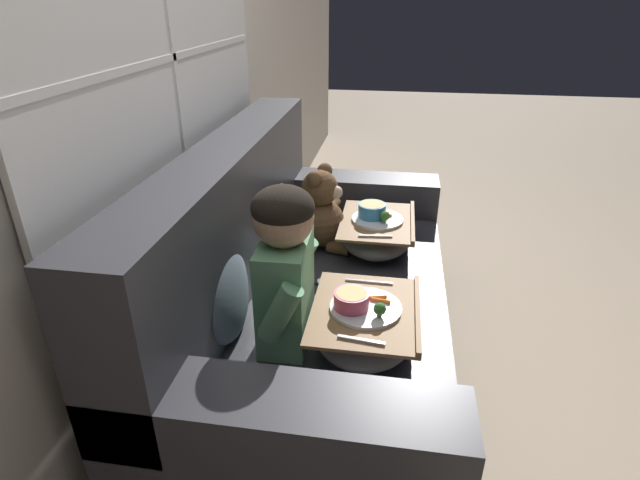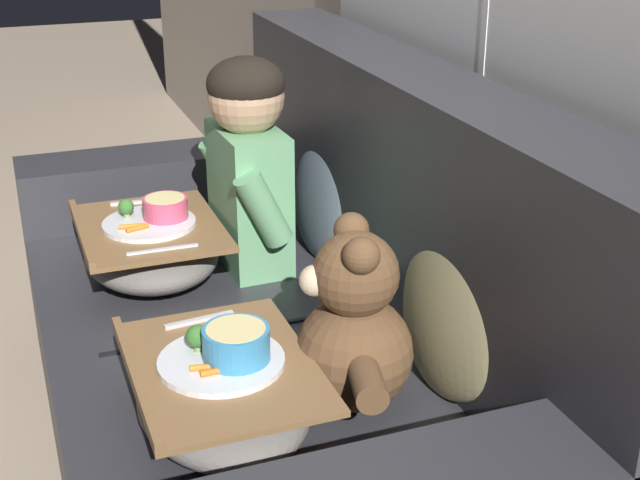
% 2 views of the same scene
% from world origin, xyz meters
% --- Properties ---
extents(ground_plane, '(14.00, 14.00, 0.00)m').
position_xyz_m(ground_plane, '(0.00, 0.00, 0.00)').
color(ground_plane, tan).
extents(couch, '(1.87, 0.97, 0.99)m').
position_xyz_m(couch, '(0.00, 0.08, 0.34)').
color(couch, '#2D2D33').
rests_on(couch, ground_plane).
extents(throw_pillow_behind_child, '(0.40, 0.19, 0.41)m').
position_xyz_m(throw_pillow_behind_child, '(-0.36, 0.30, 0.61)').
color(throw_pillow_behind_child, slate).
rests_on(throw_pillow_behind_child, couch).
extents(throw_pillow_behind_teddy, '(0.40, 0.19, 0.41)m').
position_xyz_m(throw_pillow_behind_teddy, '(0.36, 0.30, 0.61)').
color(throw_pillow_behind_teddy, tan).
rests_on(throw_pillow_behind_teddy, couch).
extents(child_figure, '(0.39, 0.20, 0.55)m').
position_xyz_m(child_figure, '(-0.36, 0.07, 0.73)').
color(child_figure, '#66A370').
rests_on(child_figure, couch).
extents(teddy_bear, '(0.41, 0.30, 0.38)m').
position_xyz_m(teddy_bear, '(0.36, 0.07, 0.58)').
color(teddy_bear, brown).
rests_on(teddy_bear, couch).
extents(lap_tray_child, '(0.43, 0.35, 0.21)m').
position_xyz_m(lap_tray_child, '(-0.36, -0.19, 0.50)').
color(lap_tray_child, slate).
rests_on(lap_tray_child, child_figure).
extents(lap_tray_teddy, '(0.45, 0.33, 0.22)m').
position_xyz_m(lap_tray_teddy, '(0.36, -0.19, 0.50)').
color(lap_tray_teddy, slate).
rests_on(lap_tray_teddy, teddy_bear).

